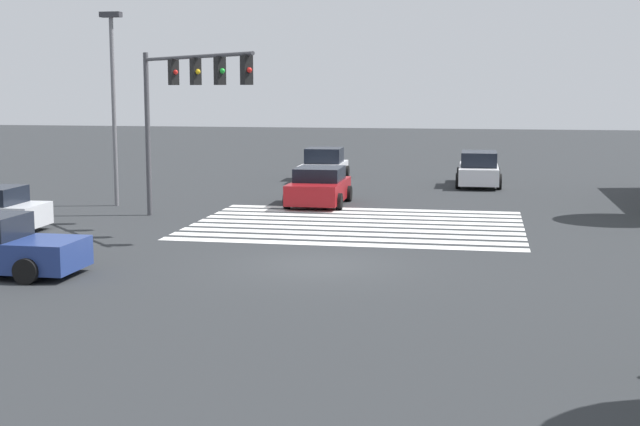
{
  "coord_description": "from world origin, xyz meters",
  "views": [
    {
      "loc": [
        -4.16,
        22.43,
        4.61
      ],
      "look_at": [
        0.0,
        0.0,
        1.35
      ],
      "focal_mm": 50.0,
      "sensor_mm": 36.0,
      "label": 1
    }
  ],
  "objects_px": {
    "car_1": "(479,170)",
    "street_light_pole_b": "(113,90)",
    "car_0": "(324,166)",
    "car_5": "(319,187)",
    "traffic_signal_mast": "(184,91)"
  },
  "relations": [
    {
      "from": "car_0",
      "to": "street_light_pole_b",
      "type": "xyz_separation_m",
      "value": [
        6.22,
        10.85,
        3.78
      ]
    },
    {
      "from": "car_0",
      "to": "car_5",
      "type": "xyz_separation_m",
      "value": [
        -1.46,
        9.13,
        -0.0
      ]
    },
    {
      "from": "street_light_pole_b",
      "to": "traffic_signal_mast",
      "type": "bearing_deg",
      "value": 135.01
    },
    {
      "from": "car_1",
      "to": "street_light_pole_b",
      "type": "distance_m",
      "value": 17.24
    },
    {
      "from": "car_1",
      "to": "street_light_pole_b",
      "type": "height_order",
      "value": "street_light_pole_b"
    },
    {
      "from": "car_1",
      "to": "street_light_pole_b",
      "type": "xyz_separation_m",
      "value": [
        13.78,
        9.66,
        3.72
      ]
    },
    {
      "from": "traffic_signal_mast",
      "to": "car_0",
      "type": "distance_m",
      "value": 15.74
    },
    {
      "from": "traffic_signal_mast",
      "to": "car_0",
      "type": "relative_size",
      "value": 1.33
    },
    {
      "from": "car_0",
      "to": "car_5",
      "type": "relative_size",
      "value": 1.05
    },
    {
      "from": "car_5",
      "to": "car_0",
      "type": "bearing_deg",
      "value": -171.36
    },
    {
      "from": "car_1",
      "to": "car_5",
      "type": "distance_m",
      "value": 10.01
    },
    {
      "from": "street_light_pole_b",
      "to": "car_5",
      "type": "bearing_deg",
      "value": -167.38
    },
    {
      "from": "car_0",
      "to": "car_5",
      "type": "distance_m",
      "value": 9.25
    },
    {
      "from": "car_1",
      "to": "street_light_pole_b",
      "type": "relative_size",
      "value": 0.65
    },
    {
      "from": "traffic_signal_mast",
      "to": "car_5",
      "type": "height_order",
      "value": "traffic_signal_mast"
    }
  ]
}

